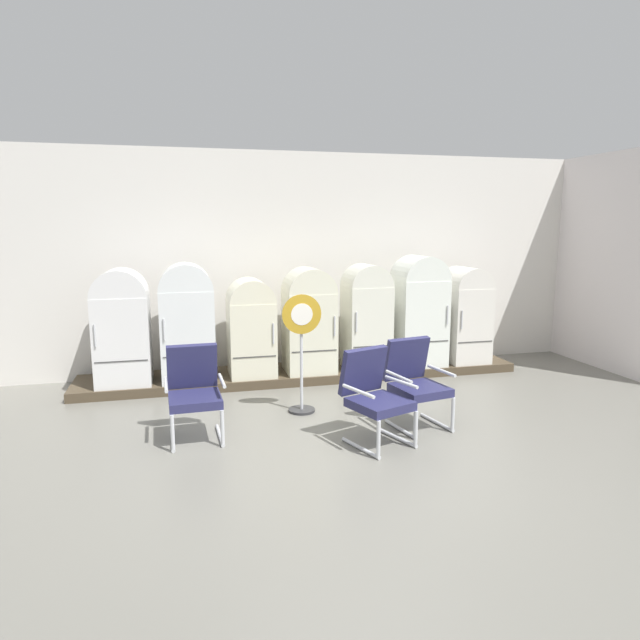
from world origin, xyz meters
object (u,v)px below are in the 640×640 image
Objects in this scene: refrigerator_4 at (366,314)px; refrigerator_0 at (122,324)px; refrigerator_6 at (465,312)px; sign_stand at (302,355)px; refrigerator_1 at (187,319)px; refrigerator_2 at (251,325)px; armchair_right at (415,379)px; armchair_left at (194,389)px; armchair_center at (374,393)px; refrigerator_3 at (309,317)px; refrigerator_5 at (419,307)px.

refrigerator_0 is at bearing 179.43° from refrigerator_4.
refrigerator_0 is at bearing -179.91° from refrigerator_6.
refrigerator_1 is at bearing 133.50° from sign_stand.
refrigerator_2 is 2.64m from armchair_right.
refrigerator_0 is at bearing 179.00° from refrigerator_1.
armchair_right is (1.55, -2.11, -0.31)m from refrigerator_2.
armchair_left is (-0.84, -1.87, -0.31)m from refrigerator_2.
refrigerator_1 reaches higher than armchair_center.
refrigerator_4 reaches higher than armchair_left.
armchair_right is at bearing -5.77° from armchair_left.
refrigerator_4 is 1.57× the size of armchair_center.
refrigerator_3 is at bearing -1.20° from refrigerator_2.
refrigerator_4 is at bearing -0.57° from refrigerator_0.
refrigerator_6 is 2.77m from armchair_right.
refrigerator_1 is 1.63× the size of armchair_right.
refrigerator_2 is 1.40× the size of armchair_center.
armchair_center is at bearing -149.76° from armchair_right.
refrigerator_3 is at bearing 0.02° from refrigerator_1.
refrigerator_1 is 1.90m from sign_stand.
refrigerator_1 is at bearing 179.57° from refrigerator_4.
refrigerator_1 is at bearing -178.82° from refrigerator_2.
refrigerator_0 is 1.57× the size of armchair_center.
armchair_right is at bearing -93.64° from refrigerator_4.
sign_stand is at bearing 21.24° from armchair_left.
armchair_right is 0.68× the size of sign_stand.
armchair_right and armchair_center have the same top height.
refrigerator_5 reaches higher than sign_stand.
refrigerator_0 reaches higher than armchair_right.
refrigerator_3 is at bearing -179.49° from refrigerator_6.
refrigerator_4 is 1.57× the size of armchair_left.
refrigerator_6 is 1.50× the size of armchair_right.
refrigerator_0 is 1.02× the size of refrigerator_3.
refrigerator_3 is at bearing 109.06° from armchair_right.
refrigerator_1 reaches higher than armchair_left.
refrigerator_2 is at bearing 126.32° from armchair_right.
refrigerator_0 is 2.55m from sign_stand.
refrigerator_1 is 1.17× the size of refrigerator_2.
refrigerator_5 is 2.96m from armchair_center.
armchair_left is at bearing -144.00° from refrigerator_4.
armchair_center is at bearing -42.96° from refrigerator_0.
refrigerator_1 is at bearing 126.45° from armchair_center.
armchair_left is at bearing 174.23° from armchair_right.
refrigerator_0 is 1.57× the size of armchair_right.
refrigerator_5 is 1.69× the size of armchair_center.
refrigerator_6 is 4.56m from armchair_left.
refrigerator_2 is at bearing 1.18° from refrigerator_1.
refrigerator_5 is at bearing 0.24° from refrigerator_3.
refrigerator_1 is 1.09× the size of refrigerator_6.
armchair_center is at bearing -64.56° from sign_stand.
armchair_right is (0.72, -2.10, -0.39)m from refrigerator_3.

